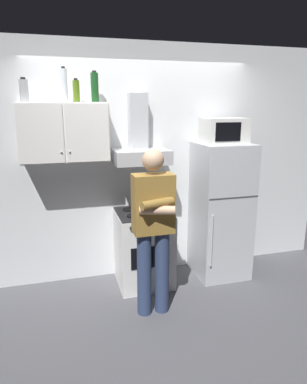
{
  "coord_description": "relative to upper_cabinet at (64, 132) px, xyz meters",
  "views": [
    {
      "loc": [
        -0.91,
        -3.31,
        2.02
      ],
      "look_at": [
        0.0,
        0.0,
        1.15
      ],
      "focal_mm": 32.15,
      "sensor_mm": 36.0,
      "label": 1
    }
  ],
  "objects": [
    {
      "name": "ground_plane",
      "position": [
        0.85,
        -0.37,
        -1.75
      ],
      "size": [
        7.0,
        7.0,
        0.0
      ],
      "primitive_type": "plane",
      "color": "#4C4C51"
    },
    {
      "name": "stove_oven",
      "position": [
        0.8,
        -0.13,
        -1.32
      ],
      "size": [
        0.6,
        0.62,
        0.87
      ],
      "color": "white",
      "rests_on": "ground_plane"
    },
    {
      "name": "back_wall_tiled",
      "position": [
        0.85,
        0.23,
        -0.4
      ],
      "size": [
        4.8,
        0.1,
        2.7
      ],
      "primitive_type": "cube",
      "color": "white",
      "rests_on": "ground_plane"
    },
    {
      "name": "refrigerator",
      "position": [
        1.75,
        -0.12,
        -0.95
      ],
      "size": [
        0.6,
        0.62,
        1.6
      ],
      "color": "silver",
      "rests_on": "ground_plane"
    },
    {
      "name": "bottle_canister_steel",
      "position": [
        -0.35,
        -0.03,
        0.41
      ],
      "size": [
        0.08,
        0.08,
        0.23
      ],
      "color": "#B2B5BA",
      "rests_on": "upper_cabinet"
    },
    {
      "name": "bottle_vodka_clear",
      "position": [
        0.03,
        -0.02,
        0.46
      ],
      "size": [
        0.06,
        0.06,
        0.34
      ],
      "color": "silver",
      "rests_on": "upper_cabinet"
    },
    {
      "name": "upper_cabinet",
      "position": [
        0.0,
        0.0,
        0.0
      ],
      "size": [
        0.9,
        0.37,
        0.6
      ],
      "color": "white"
    },
    {
      "name": "bottle_olive_oil",
      "position": [
        0.15,
        0.03,
        0.41
      ],
      "size": [
        0.07,
        0.07,
        0.23
      ],
      "color": "#4C6B19",
      "rests_on": "upper_cabinet"
    },
    {
      "name": "cooking_pot",
      "position": [
        0.93,
        -0.24,
        -0.82
      ],
      "size": [
        0.27,
        0.17,
        0.12
      ],
      "color": "#B7BABF",
      "rests_on": "stove_oven"
    },
    {
      "name": "range_hood",
      "position": [
        0.8,
        0.0,
        -0.15
      ],
      "size": [
        0.6,
        0.44,
        0.75
      ],
      "color": "#B7BABF"
    },
    {
      "name": "person_standing",
      "position": [
        0.75,
        -0.73,
        -0.85
      ],
      "size": [
        0.38,
        0.33,
        1.64
      ],
      "color": "navy",
      "rests_on": "ground_plane"
    },
    {
      "name": "microwave",
      "position": [
        1.75,
        -0.11,
        -0.01
      ],
      "size": [
        0.48,
        0.37,
        0.28
      ],
      "color": "silver",
      "rests_on": "refrigerator"
    },
    {
      "name": "bottle_wine_green",
      "position": [
        0.33,
        0.02,
        0.45
      ],
      "size": [
        0.08,
        0.08,
        0.31
      ],
      "color": "#19471E",
      "rests_on": "upper_cabinet"
    }
  ]
}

